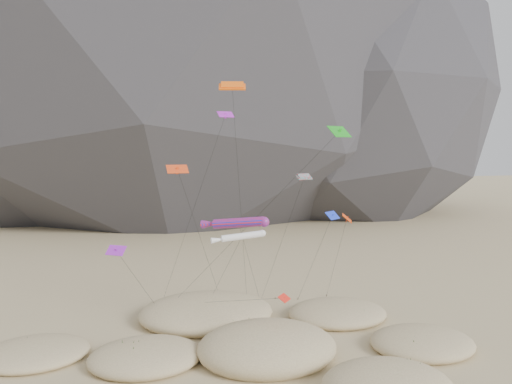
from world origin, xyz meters
TOP-DOWN VIEW (x-y plane):
  - dunes at (-1.78, 5.75)m, footprint 49.69×39.41m
  - dune_grass at (-1.06, 4.42)m, footprint 42.28×29.18m
  - kite_stakes at (2.12, 23.24)m, footprint 22.86×4.96m
  - rainbow_tube_kite at (0.14, 13.19)m, footprint 8.89×10.87m
  - white_tube_kite at (-0.06, 10.40)m, footprint 6.06×12.02m
  - orange_parafoil at (-0.49, 11.89)m, footprint 5.78×12.83m
  - multi_parafoil at (8.70, 15.18)m, footprint 4.04×9.47m
  - delta_kites at (3.21, 11.15)m, footprint 28.90×21.38m

SIDE VIEW (x-z plane):
  - kite_stakes at x=2.12m, z-range 0.00..0.30m
  - dunes at x=-1.78m, z-range -1.47..2.96m
  - dune_grass at x=-1.06m, z-range 0.07..1.58m
  - white_tube_kite at x=-0.06m, z-range 5.40..17.43m
  - rainbow_tube_kite at x=0.14m, z-range 5.78..19.13m
  - delta_kites at x=3.21m, z-range 3.59..28.37m
  - multi_parafoil at x=8.70m, z-range 8.24..25.98m
  - orange_parafoil at x=-0.49m, z-range 13.10..40.96m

